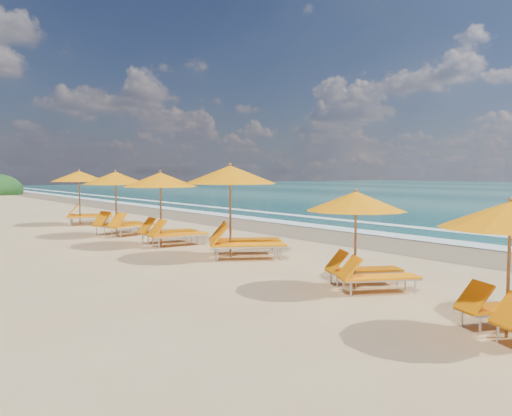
% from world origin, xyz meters
% --- Properties ---
extents(ground, '(160.00, 160.00, 0.00)m').
position_xyz_m(ground, '(0.00, 0.00, 0.00)').
color(ground, tan).
rests_on(ground, ground).
extents(wet_sand, '(4.00, 160.00, 0.01)m').
position_xyz_m(wet_sand, '(4.00, 0.00, 0.01)').
color(wet_sand, '#8C7553').
rests_on(wet_sand, ground).
extents(surf_foam, '(4.00, 160.00, 0.01)m').
position_xyz_m(surf_foam, '(6.70, 0.00, 0.03)').
color(surf_foam, white).
rests_on(surf_foam, ground).
extents(station_1, '(2.70, 2.70, 2.04)m').
position_xyz_m(station_1, '(-2.12, -6.36, 1.14)').
color(station_1, olive).
rests_on(station_1, ground).
extents(station_2, '(3.52, 3.52, 2.61)m').
position_xyz_m(station_2, '(-1.82, -1.57, 1.46)').
color(station_2, olive).
rests_on(station_2, ground).
extents(station_3, '(2.74, 2.57, 2.41)m').
position_xyz_m(station_3, '(-2.28, 1.79, 1.35)').
color(station_3, olive).
rests_on(station_3, ground).
extents(station_4, '(3.01, 2.91, 2.43)m').
position_xyz_m(station_4, '(-2.43, 5.17, 1.36)').
color(station_4, olive).
rests_on(station_4, ground).
extents(station_5, '(3.18, 3.13, 2.47)m').
position_xyz_m(station_5, '(-2.13, 9.97, 1.38)').
color(station_5, olive).
rests_on(station_5, ground).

